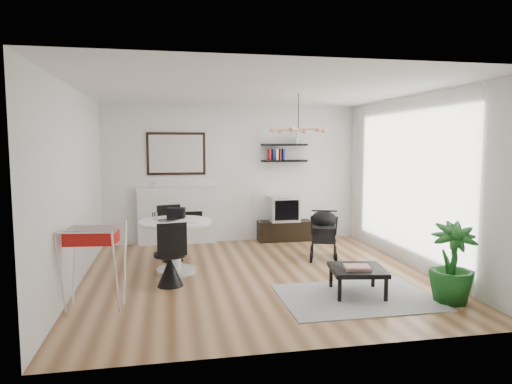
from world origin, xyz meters
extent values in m
plane|color=brown|center=(0.00, 0.00, 0.00)|extent=(5.00, 5.00, 0.00)
plane|color=white|center=(0.00, 0.00, 2.70)|extent=(5.00, 5.00, 0.00)
plane|color=white|center=(0.00, 2.50, 1.35)|extent=(5.00, 0.00, 5.00)
plane|color=white|center=(-2.50, 0.00, 1.35)|extent=(0.00, 5.00, 5.00)
plane|color=white|center=(2.50, 0.00, 1.35)|extent=(0.00, 5.00, 5.00)
cube|color=white|center=(2.40, 0.20, 1.35)|extent=(0.04, 3.60, 2.60)
cube|color=white|center=(-1.10, 2.42, 0.55)|extent=(1.50, 0.15, 1.10)
cube|color=black|center=(-1.10, 2.36, 0.48)|extent=(0.95, 0.06, 0.32)
cube|color=black|center=(-1.10, 2.48, 1.75)|extent=(1.12, 0.03, 0.82)
cube|color=white|center=(-1.10, 2.46, 1.75)|extent=(1.02, 0.01, 0.72)
cube|color=black|center=(1.02, 2.37, 1.60)|extent=(0.90, 0.25, 0.04)
cube|color=black|center=(1.02, 2.37, 1.92)|extent=(0.90, 0.25, 0.04)
cube|color=black|center=(1.02, 2.30, 0.20)|extent=(1.07, 0.37, 0.40)
cube|color=silver|center=(1.00, 2.30, 0.65)|extent=(0.57, 0.50, 0.50)
cube|color=black|center=(1.00, 2.06, 0.65)|extent=(0.48, 0.01, 0.40)
cylinder|color=white|center=(-1.17, 0.39, 0.03)|extent=(0.59, 0.59, 0.06)
cylinder|color=white|center=(-1.17, 0.39, 0.41)|extent=(0.15, 0.15, 0.69)
cylinder|color=white|center=(-1.17, 0.39, 0.77)|extent=(1.09, 1.09, 0.04)
imported|color=black|center=(-1.25, 0.33, 0.81)|extent=(0.37, 0.29, 0.03)
cube|color=black|center=(-1.15, 0.64, 0.87)|extent=(0.29, 0.21, 0.16)
cube|color=white|center=(-1.02, 0.26, 0.80)|extent=(0.38, 0.32, 0.01)
cylinder|color=white|center=(-1.46, 0.55, 0.85)|extent=(0.06, 0.06, 0.11)
cylinder|color=black|center=(-1.21, 1.10, 0.45)|extent=(0.44, 0.44, 0.05)
cone|color=black|center=(-1.21, 1.10, 0.21)|extent=(0.36, 0.36, 0.42)
cube|color=black|center=(-1.27, 1.29, 0.69)|extent=(0.39, 0.14, 0.45)
cylinder|color=black|center=(-1.26, -0.26, 0.44)|extent=(0.43, 0.43, 0.05)
cone|color=black|center=(-1.26, -0.26, 0.21)|extent=(0.35, 0.35, 0.41)
cube|color=black|center=(-1.23, -0.45, 0.68)|extent=(0.39, 0.10, 0.44)
cube|color=maroon|center=(-2.13, -0.97, 0.87)|extent=(0.60, 0.39, 0.15)
cube|color=black|center=(1.30, 0.76, 0.44)|extent=(0.53, 0.64, 0.26)
ellipsoid|color=black|center=(1.35, 0.91, 0.64)|extent=(0.44, 0.44, 0.31)
cylinder|color=black|center=(1.18, 0.43, 0.87)|extent=(0.39, 0.16, 0.03)
torus|color=black|center=(1.19, 1.07, 0.08)|extent=(0.11, 0.20, 0.19)
torus|color=black|center=(1.57, 0.93, 0.08)|extent=(0.11, 0.20, 0.19)
torus|color=black|center=(1.02, 0.58, 0.08)|extent=(0.11, 0.20, 0.19)
torus|color=black|center=(1.40, 0.45, 0.08)|extent=(0.11, 0.20, 0.19)
cube|color=gray|center=(1.05, -1.19, 0.01)|extent=(1.90, 1.38, 0.01)
cube|color=black|center=(1.10, -1.09, 0.33)|extent=(0.77, 0.77, 0.06)
cube|color=black|center=(0.77, -1.32, 0.16)|extent=(0.04, 0.04, 0.29)
cube|color=black|center=(1.34, -1.42, 0.16)|extent=(0.04, 0.04, 0.29)
cube|color=black|center=(0.87, -0.76, 0.16)|extent=(0.04, 0.04, 0.29)
cube|color=black|center=(1.43, -0.85, 0.16)|extent=(0.04, 0.04, 0.29)
cube|color=#C14930|center=(1.07, -1.15, 0.38)|extent=(0.36, 0.30, 0.04)
imported|color=#185419|center=(2.12, -1.57, 0.49)|extent=(0.67, 0.67, 0.98)
camera|label=1|loc=(-1.26, -6.45, 1.93)|focal=32.00mm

